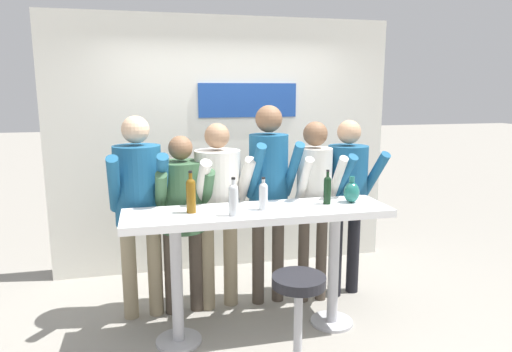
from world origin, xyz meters
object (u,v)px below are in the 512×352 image
Objects in this scene: wine_bottle_3 at (263,195)px; decorative_vase at (352,192)px; person_center_left at (218,197)px; person_center at (269,182)px; person_right at (348,189)px; person_far_left at (139,196)px; wine_bottle_1 at (191,194)px; tasting_table at (258,232)px; bar_stool at (298,310)px; wine_bottle_2 at (233,198)px; person_left at (182,207)px; person_center_right at (314,191)px; wine_bottle_0 at (327,189)px.

wine_bottle_3 is 0.77m from decorative_vase.
person_center reaches higher than person_center_left.
person_right is 0.51m from decorative_vase.
person_far_left reaches higher than person_center_left.
wine_bottle_1 reaches higher than decorative_vase.
tasting_table is 0.62m from wine_bottle_1.
person_center is 0.57m from wine_bottle_3.
wine_bottle_2 is at bearing 125.32° from bar_stool.
person_left is 0.75m from wine_bottle_2.
person_center_left is 0.47m from person_center.
person_center_right is 1.00× the size of person_right.
bar_stool is at bearing -97.29° from person_center.
person_far_left is 1.04× the size of person_center_left.
person_center_right is (0.41, -0.07, -0.09)m from person_center.
wine_bottle_0 is 1.11m from wine_bottle_1.
person_left is 7.20× the size of decorative_vase.
decorative_vase is at bearing 0.93° from wine_bottle_0.
decorative_vase is at bearing -33.91° from person_center_left.
wine_bottle_2 is at bearing -45.06° from person_far_left.
wine_bottle_3 is at bearing -175.38° from decorative_vase.
decorative_vase reaches higher than tasting_table.
person_center_left reaches higher than wine_bottle_3.
person_far_left is 1.04× the size of person_center_right.
wine_bottle_3 is (0.95, -0.52, 0.08)m from person_far_left.
decorative_vase is at bearing 9.55° from wine_bottle_2.
person_left is at bearing 137.95° from wine_bottle_3.
person_left is 0.53m from wine_bottle_1.
person_left reaches higher than wine_bottle_1.
person_center_left reaches higher than tasting_table.
wine_bottle_1 is 1.47× the size of decorative_vase.
decorative_vase is at bearing 4.62° from wine_bottle_3.
person_center_right reaches higher than wine_bottle_3.
person_center reaches higher than person_center_right.
person_center_right is 1.23m from wine_bottle_1.
decorative_vase is at bearing -17.56° from person_far_left.
tasting_table is at bearing -45.38° from person_left.
wine_bottle_2 reaches higher than decorative_vase.
tasting_table is 0.60m from person_center_left.
bar_stool is at bearing -54.68° from wine_bottle_2.
wine_bottle_3 is (-0.95, -0.53, 0.12)m from person_right.
person_center_left is 5.94× the size of wine_bottle_0.
person_center is 0.89m from wine_bottle_1.
person_right is 6.57× the size of wine_bottle_3.
wine_bottle_0 is at bearing -39.62° from person_center_left.
wine_bottle_3 is at bearing 23.30° from wine_bottle_2.
person_far_left is 6.07× the size of wine_bottle_2.
person_left is at bearing 157.56° from wine_bottle_0.
person_far_left is 0.68m from person_center_left.
person_left is 1.54m from person_right.
wine_bottle_2 is at bearing -168.20° from wine_bottle_0.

